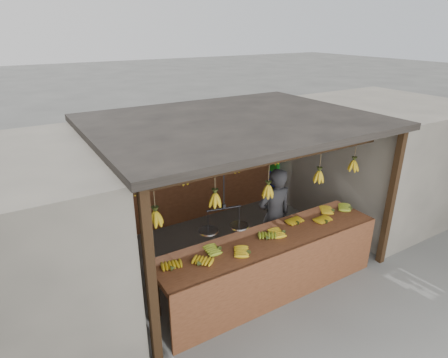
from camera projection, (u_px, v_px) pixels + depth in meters
ground at (233, 253)px, 6.58m from camera, size 80.00×80.00×0.00m
stall at (223, 140)px, 6.09m from camera, size 4.30×3.30×2.40m
neighbor_right at (378, 157)px, 7.86m from camera, size 3.00×3.00×2.30m
counter at (276, 253)px, 5.30m from camera, size 3.55×0.79×0.96m
hanging_bananas at (233, 166)px, 5.96m from camera, size 3.52×2.18×0.38m
balance_scale at (224, 225)px, 4.93m from camera, size 0.67×0.34×0.80m
vendor at (274, 216)px, 6.10m from camera, size 0.63×0.45×1.65m
bag_bundles at (275, 159)px, 8.19m from camera, size 0.08×0.26×1.30m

